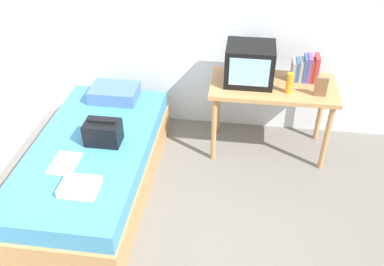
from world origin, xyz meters
name	(u,v)px	position (x,y,z in m)	size (l,w,h in m)	color
wall_back	(220,6)	(0.00, 2.00, 1.30)	(5.20, 0.10, 2.60)	silver
bed	(94,166)	(-0.98, 0.77, 0.23)	(1.00, 2.00, 0.47)	#B27F4C
desk	(272,93)	(0.56, 1.55, 0.65)	(1.16, 0.60, 0.74)	#B27F4C
tv	(250,64)	(0.32, 1.58, 0.92)	(0.44, 0.39, 0.36)	black
water_bottle	(290,83)	(0.68, 1.42, 0.84)	(0.06, 0.06, 0.19)	orange
book_row	(305,69)	(0.84, 1.68, 0.85)	(0.24, 0.17, 0.25)	gray
picture_frame	(321,87)	(0.95, 1.39, 0.83)	(0.11, 0.02, 0.18)	brown
pillow	(114,93)	(-0.98, 1.53, 0.54)	(0.46, 0.33, 0.13)	#4766AD
handbag	(103,132)	(-0.87, 0.82, 0.57)	(0.30, 0.20, 0.23)	black
magazine	(65,163)	(-1.10, 0.50, 0.47)	(0.21, 0.29, 0.01)	white
remote_dark	(88,185)	(-0.82, 0.27, 0.48)	(0.04, 0.16, 0.02)	black
folded_towel	(80,187)	(-0.87, 0.22, 0.50)	(0.28, 0.22, 0.07)	white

